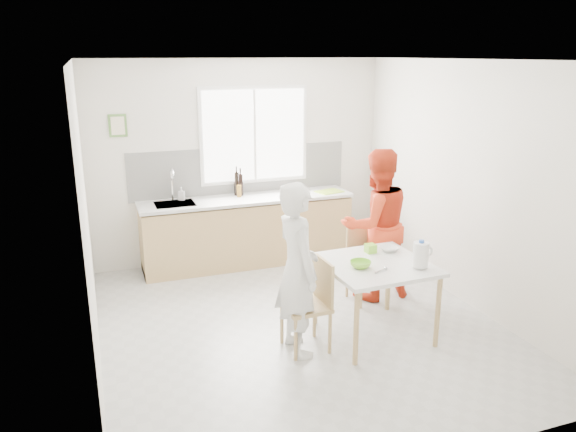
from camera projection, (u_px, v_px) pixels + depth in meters
name	position (u px, v px, depth m)	size (l,w,h in m)	color
ground	(299.00, 324.00, 5.93)	(4.50, 4.50, 0.00)	#B7B7B2
room_shell	(300.00, 172.00, 5.47)	(4.50, 4.50, 4.50)	silver
window	(254.00, 135.00, 7.53)	(1.50, 0.06, 1.30)	white
backsplash	(241.00, 171.00, 7.61)	(3.00, 0.02, 0.65)	white
picture_frame	(118.00, 126.00, 6.91)	(0.22, 0.03, 0.28)	#54843C
kitchen_counter	(247.00, 233.00, 7.57)	(2.84, 0.64, 1.37)	tan
dining_table	(375.00, 270.00, 5.54)	(1.04, 1.04, 0.78)	white
chair_left	(312.00, 301.00, 5.35)	(0.42, 0.42, 0.89)	tan
chair_far	(365.00, 260.00, 6.45)	(0.40, 0.40, 0.85)	tan
person_white	(297.00, 269.00, 5.20)	(0.61, 0.40, 1.66)	white
person_red	(376.00, 225.00, 6.40)	(0.85, 0.66, 1.75)	red
bowl_green	(360.00, 264.00, 5.39)	(0.20, 0.20, 0.06)	#7FCF2F
bowl_white	(389.00, 249.00, 5.84)	(0.20, 0.20, 0.05)	white
milk_jug	(421.00, 254.00, 5.34)	(0.21, 0.15, 0.26)	white
green_box	(371.00, 248.00, 5.79)	(0.10, 0.10, 0.09)	#86D831
spoon	(380.00, 271.00, 5.29)	(0.01, 0.01, 0.16)	#A5A5AA
cutting_board	(329.00, 192.00, 7.73)	(0.35, 0.25, 0.01)	#9BC82E
wine_bottle_a	(237.00, 183.00, 7.51)	(0.07, 0.07, 0.32)	black
wine_bottle_b	(241.00, 185.00, 7.50)	(0.07, 0.07, 0.30)	black
jar_amber	(239.00, 191.00, 7.44)	(0.06, 0.06, 0.16)	brown
soap_bottle	(182.00, 194.00, 7.29)	(0.08, 0.08, 0.17)	#999999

